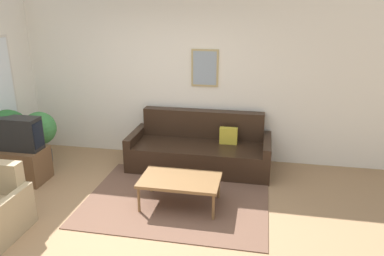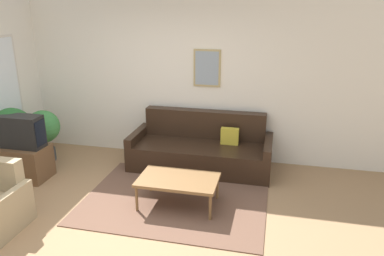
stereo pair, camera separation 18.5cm
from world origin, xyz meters
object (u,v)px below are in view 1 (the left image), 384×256
(couch, at_px, (200,150))
(tv, at_px, (19,134))
(coffee_table, at_px, (180,181))
(potted_plant_tall, at_px, (9,134))

(couch, height_order, tv, tv)
(coffee_table, bearing_deg, couch, 87.90)
(couch, distance_m, potted_plant_tall, 2.95)
(coffee_table, bearing_deg, potted_plant_tall, 171.02)
(coffee_table, distance_m, tv, 2.49)
(coffee_table, relative_size, tv, 1.67)
(coffee_table, xyz_separation_m, tv, (-2.45, 0.27, 0.40))
(coffee_table, height_order, tv, tv)
(coffee_table, bearing_deg, tv, 173.77)
(tv, relative_size, potted_plant_tall, 0.60)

